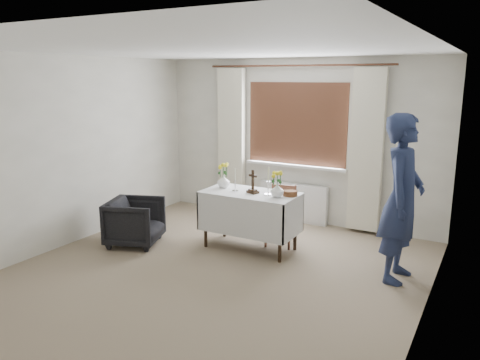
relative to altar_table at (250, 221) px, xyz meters
name	(u,v)px	position (x,y,z in m)	size (l,w,h in m)	color
ground	(209,277)	(0.02, -1.03, -0.38)	(5.00, 5.00, 0.00)	gray
altar_table	(250,221)	(0.00, 0.00, 0.00)	(1.24, 0.64, 0.76)	silver
wooden_chair	(281,216)	(0.29, 0.33, 0.02)	(0.37, 0.37, 0.80)	#562C1D
armchair	(135,222)	(-1.43, -0.61, -0.07)	(0.67, 0.68, 0.62)	black
person	(402,199)	(1.88, -0.02, 0.55)	(0.68, 0.44, 1.85)	navy
radiator	(293,202)	(0.02, 1.39, -0.08)	(1.10, 0.10, 0.60)	silver
wooden_cross	(253,182)	(0.05, -0.02, 0.53)	(0.14, 0.10, 0.30)	black
candlestick_left	(235,180)	(-0.20, -0.04, 0.53)	(0.09, 0.09, 0.31)	white
candlestick_right	(268,181)	(0.26, 0.00, 0.56)	(0.10, 0.10, 0.36)	white
flower_vase_left	(223,181)	(-0.44, 0.06, 0.47)	(0.17, 0.17, 0.17)	white
flower_vase_right	(277,190)	(0.40, -0.04, 0.47)	(0.17, 0.17, 0.17)	white
wicker_basket	(290,193)	(0.52, 0.09, 0.42)	(0.18, 0.18, 0.07)	brown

